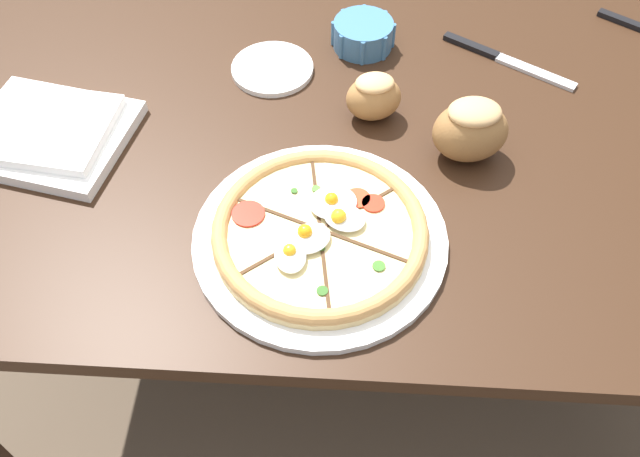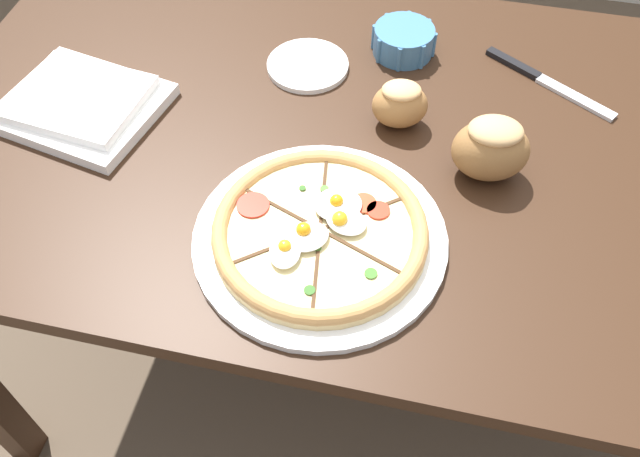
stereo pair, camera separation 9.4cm
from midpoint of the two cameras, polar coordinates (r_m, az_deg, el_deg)
The scene contains 9 objects.
ground_plane at distance 1.74m, azimuth 0.20°, elevation -10.84°, with size 12.00×12.00×0.00m, color brown.
dining_table at distance 1.18m, azimuth 0.29°, elevation 4.37°, with size 1.49×0.86×0.78m.
pizza at distance 0.95m, azimuth -2.83°, elevation -0.59°, with size 0.36×0.36×0.05m.
ramekin_bowl at distance 1.26m, azimuth 1.46°, elevation 15.98°, with size 0.12×0.12×0.05m.
napkin_folded at distance 1.18m, azimuth -24.13°, elevation 7.27°, with size 0.28×0.25×0.04m.
bread_piece_near at distance 1.05m, azimuth 10.08°, elevation 8.07°, with size 0.13×0.10×0.10m.
bread_piece_mid at distance 1.11m, azimuth 2.10°, elevation 10.94°, with size 0.10×0.08×0.08m.
knife_spare at distance 1.27m, azimuth 13.34°, elevation 13.53°, with size 0.22×0.15×0.01m.
side_saucer at distance 1.22m, azimuth -6.28°, elevation 13.12°, with size 0.14×0.14×0.01m.
Camera 1 is at (-0.01, -0.80, 1.55)m, focal length 38.00 mm.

